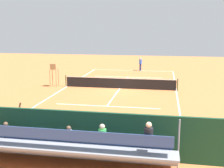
% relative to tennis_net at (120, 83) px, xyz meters
% --- Properties ---
extents(ground_plane, '(60.00, 60.00, 0.00)m').
position_rel_tennis_net_xyz_m(ground_plane, '(0.00, 0.00, -0.50)').
color(ground_plane, '#C66B38').
extents(court_line_markings, '(10.10, 22.20, 0.01)m').
position_rel_tennis_net_xyz_m(court_line_markings, '(0.00, -0.04, -0.50)').
color(court_line_markings, white).
rests_on(court_line_markings, ground).
extents(tennis_net, '(10.30, 0.10, 1.07)m').
position_rel_tennis_net_xyz_m(tennis_net, '(0.00, 0.00, 0.00)').
color(tennis_net, black).
rests_on(tennis_net, ground).
extents(backdrop_wall, '(18.00, 0.16, 2.00)m').
position_rel_tennis_net_xyz_m(backdrop_wall, '(0.00, 14.00, 0.50)').
color(backdrop_wall, '#194228').
rests_on(backdrop_wall, ground).
extents(bleacher_stand, '(9.06, 2.40, 2.48)m').
position_rel_tennis_net_xyz_m(bleacher_stand, '(-0.00, 15.35, 0.42)').
color(bleacher_stand, gray).
rests_on(bleacher_stand, ground).
extents(umpire_chair, '(0.67, 0.67, 2.14)m').
position_rel_tennis_net_xyz_m(umpire_chair, '(6.20, 0.14, 0.81)').
color(umpire_chair, '#A88456').
rests_on(umpire_chair, ground).
extents(courtside_bench, '(1.80, 0.40, 0.93)m').
position_rel_tennis_net_xyz_m(courtside_bench, '(-3.41, 13.27, 0.06)').
color(courtside_bench, '#234C2D').
rests_on(courtside_bench, ground).
extents(equipment_bag, '(0.90, 0.36, 0.36)m').
position_rel_tennis_net_xyz_m(equipment_bag, '(-1.86, 13.40, -0.32)').
color(equipment_bag, black).
rests_on(equipment_bag, ground).
extents(tennis_player, '(0.47, 0.55, 1.93)m').
position_rel_tennis_net_xyz_m(tennis_player, '(-0.93, -11.03, 0.51)').
color(tennis_player, navy).
rests_on(tennis_player, ground).
extents(tennis_racket, '(0.48, 0.54, 0.03)m').
position_rel_tennis_net_xyz_m(tennis_racket, '(-0.18, -11.22, -0.49)').
color(tennis_racket, black).
rests_on(tennis_racket, ground).
extents(tennis_ball_near, '(0.07, 0.07, 0.07)m').
position_rel_tennis_net_xyz_m(tennis_ball_near, '(0.08, -9.01, -0.47)').
color(tennis_ball_near, '#CCDB33').
rests_on(tennis_ball_near, ground).
extents(line_judge, '(0.39, 0.54, 1.93)m').
position_rel_tennis_net_xyz_m(line_judge, '(3.05, 13.02, 0.51)').
color(line_judge, '#232328').
rests_on(line_judge, ground).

